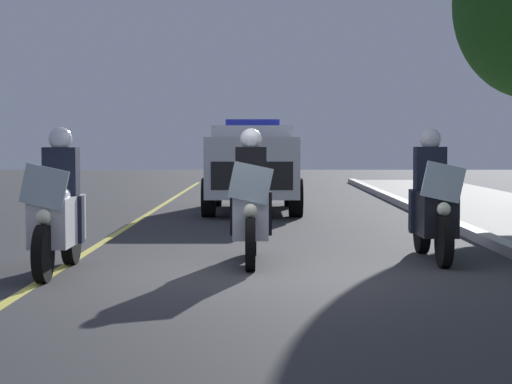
{
  "coord_description": "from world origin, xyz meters",
  "views": [
    {
      "loc": [
        10.59,
        0.09,
        1.54
      ],
      "look_at": [
        -1.01,
        0.0,
        0.9
      ],
      "focal_mm": 63.49,
      "sensor_mm": 36.0,
      "label": 1
    }
  ],
  "objects_px": {
    "police_motorcycle_lead_left": "(58,214)",
    "police_suv": "(253,163)",
    "police_motorcycle_trailing": "(432,207)",
    "police_motorcycle_lead_right": "(251,208)"
  },
  "relations": [
    {
      "from": "police_motorcycle_trailing",
      "to": "police_suv",
      "type": "bearing_deg",
      "value": -163.73
    },
    {
      "from": "police_motorcycle_lead_left",
      "to": "police_motorcycle_trailing",
      "type": "bearing_deg",
      "value": 104.72
    },
    {
      "from": "police_motorcycle_lead_left",
      "to": "police_suv",
      "type": "relative_size",
      "value": 0.44
    },
    {
      "from": "police_motorcycle_lead_left",
      "to": "police_motorcycle_lead_right",
      "type": "distance_m",
      "value": 2.45
    },
    {
      "from": "police_motorcycle_lead_left",
      "to": "police_suv",
      "type": "height_order",
      "value": "police_suv"
    },
    {
      "from": "police_motorcycle_trailing",
      "to": "police_suv",
      "type": "xyz_separation_m",
      "value": [
        -8.38,
        -2.45,
        0.37
      ]
    },
    {
      "from": "police_suv",
      "to": "police_motorcycle_lead_left",
      "type": "bearing_deg",
      "value": -12.81
    },
    {
      "from": "police_motorcycle_trailing",
      "to": "police_motorcycle_lead_left",
      "type": "bearing_deg",
      "value": -75.28
    },
    {
      "from": "police_motorcycle_lead_left",
      "to": "police_motorcycle_trailing",
      "type": "relative_size",
      "value": 1.0
    },
    {
      "from": "police_suv",
      "to": "police_motorcycle_trailing",
      "type": "bearing_deg",
      "value": 16.27
    }
  ]
}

